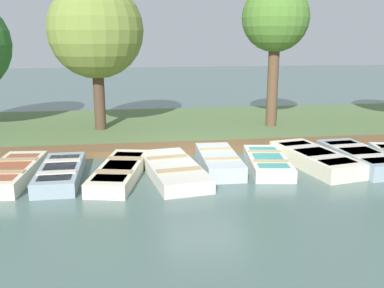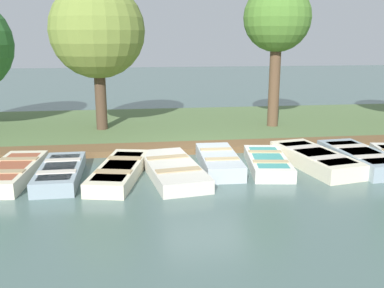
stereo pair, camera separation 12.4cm
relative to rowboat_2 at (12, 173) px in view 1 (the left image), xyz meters
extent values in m
plane|color=#4C6660|center=(-0.93, 5.18, -0.20)|extent=(80.00, 80.00, 0.00)
cube|color=#567042|center=(-5.93, 5.18, -0.14)|extent=(8.00, 24.00, 0.12)
cube|color=brown|center=(-2.27, 5.18, -0.11)|extent=(1.04, 22.69, 0.19)
cube|color=beige|center=(0.00, 0.00, -0.01)|extent=(2.97, 1.27, 0.38)
cube|color=#994C33|center=(0.00, 0.00, 0.16)|extent=(2.43, 1.00, 0.03)
cube|color=tan|center=(0.55, -0.04, 0.19)|extent=(0.36, 1.00, 0.03)
cube|color=tan|center=(-0.55, 0.04, 0.19)|extent=(0.36, 1.00, 0.03)
cube|color=#8C9EA8|center=(0.16, 1.22, -0.02)|extent=(2.77, 1.04, 0.36)
cube|color=teal|center=(0.16, 1.22, 0.15)|extent=(2.27, 0.82, 0.03)
cube|color=beige|center=(0.69, 1.23, 0.17)|extent=(0.29, 0.93, 0.03)
cube|color=beige|center=(-0.36, 1.22, 0.17)|extent=(0.29, 0.93, 0.03)
cube|color=beige|center=(0.21, 2.73, -0.03)|extent=(3.28, 1.62, 0.35)
cube|color=#994C33|center=(0.21, 2.73, 0.13)|extent=(2.68, 1.29, 0.03)
cube|color=tan|center=(0.79, 2.60, 0.16)|extent=(0.50, 0.95, 0.03)
cube|color=tan|center=(-0.38, 2.85, 0.16)|extent=(0.50, 0.95, 0.03)
cube|color=beige|center=(0.26, 4.11, -0.03)|extent=(3.32, 1.70, 0.34)
cube|color=#4C709E|center=(0.26, 4.11, 0.13)|extent=(2.71, 1.35, 0.03)
cube|color=tan|center=(0.86, 4.20, 0.16)|extent=(0.49, 1.17, 0.03)
cube|color=tan|center=(-0.33, 4.02, 0.16)|extent=(0.49, 1.17, 0.03)
cube|color=#B2BCC1|center=(-0.25, 5.44, 0.00)|extent=(2.68, 1.04, 0.41)
cube|color=teal|center=(-0.25, 5.44, 0.19)|extent=(2.20, 0.82, 0.03)
cube|color=tan|center=(0.25, 5.43, 0.22)|extent=(0.29, 0.91, 0.03)
cube|color=tan|center=(-0.76, 5.45, 0.22)|extent=(0.29, 0.91, 0.03)
cube|color=silver|center=(-0.07, 6.78, -0.03)|extent=(2.75, 1.38, 0.34)
cube|color=teal|center=(-0.07, 6.78, 0.12)|extent=(2.25, 1.09, 0.03)
cube|color=tan|center=(0.43, 6.71, 0.15)|extent=(0.39, 0.97, 0.03)
cube|color=tan|center=(-0.56, 6.85, 0.15)|extent=(0.39, 0.97, 0.03)
cube|color=beige|center=(-0.09, 8.17, 0.01)|extent=(3.25, 1.74, 0.42)
cube|color=beige|center=(-0.09, 8.17, 0.20)|extent=(2.65, 1.38, 0.03)
cube|color=beige|center=(0.49, 8.28, 0.23)|extent=(0.51, 1.12, 0.03)
cube|color=beige|center=(-0.66, 8.05, 0.23)|extent=(0.51, 1.12, 0.03)
cube|color=#8C9EA8|center=(0.00, 9.49, 0.01)|extent=(3.04, 1.37, 0.42)
cube|color=#4C709E|center=(0.00, 9.49, 0.20)|extent=(2.49, 1.08, 0.03)
cube|color=beige|center=(0.56, 9.53, 0.23)|extent=(0.37, 1.08, 0.03)
cube|color=beige|center=(-0.57, 9.45, 0.23)|extent=(0.37, 1.08, 0.03)
cylinder|color=#4C3828|center=(-5.43, 1.89, 1.21)|extent=(0.42, 0.42, 2.83)
sphere|color=olive|center=(-5.43, 1.89, 3.58)|extent=(3.47, 3.47, 3.47)
cylinder|color=brown|center=(-5.18, 8.56, 1.58)|extent=(0.42, 0.42, 3.56)
sphere|color=#4C7A2D|center=(-5.18, 8.56, 4.06)|extent=(2.54, 2.54, 2.54)
camera|label=1|loc=(10.93, 3.09, 3.38)|focal=40.00mm
camera|label=2|loc=(10.95, 3.21, 3.38)|focal=40.00mm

